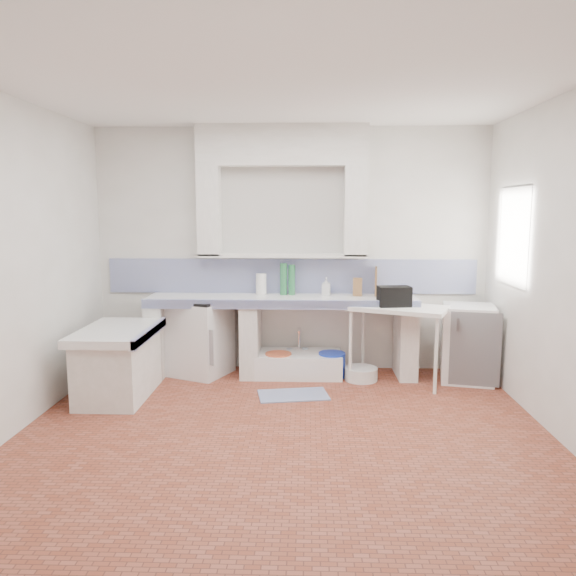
{
  "coord_description": "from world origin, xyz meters",
  "views": [
    {
      "loc": [
        0.19,
        -4.41,
        1.87
      ],
      "look_at": [
        0.0,
        1.0,
        1.1
      ],
      "focal_mm": 34.46,
      "sensor_mm": 36.0,
      "label": 1
    }
  ],
  "objects_px": {
    "sink": "(299,365)",
    "fridge": "(468,343)",
    "side_table": "(397,344)",
    "stove": "(200,338)"
  },
  "relations": [
    {
      "from": "sink",
      "to": "fridge",
      "type": "relative_size",
      "value": 1.15
    },
    {
      "from": "side_table",
      "to": "fridge",
      "type": "relative_size",
      "value": 1.21
    },
    {
      "from": "fridge",
      "to": "stove",
      "type": "bearing_deg",
      "value": -170.46
    },
    {
      "from": "stove",
      "to": "sink",
      "type": "bearing_deg",
      "value": 22.47
    },
    {
      "from": "stove",
      "to": "fridge",
      "type": "relative_size",
      "value": 1.0
    },
    {
      "from": "sink",
      "to": "fridge",
      "type": "bearing_deg",
      "value": -4.0
    },
    {
      "from": "sink",
      "to": "side_table",
      "type": "height_order",
      "value": "side_table"
    },
    {
      "from": "stove",
      "to": "side_table",
      "type": "height_order",
      "value": "stove"
    },
    {
      "from": "sink",
      "to": "side_table",
      "type": "relative_size",
      "value": 0.96
    },
    {
      "from": "stove",
      "to": "sink",
      "type": "distance_m",
      "value": 1.17
    }
  ]
}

